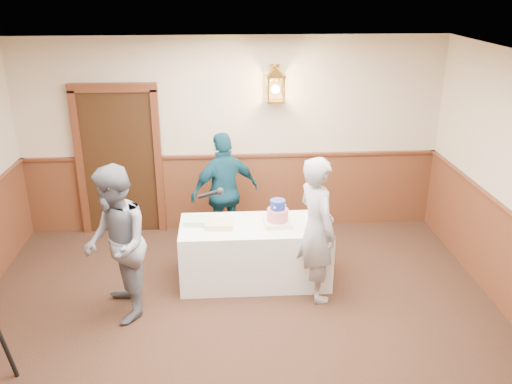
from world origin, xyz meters
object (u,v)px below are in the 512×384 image
(baker, at_px, (317,229))
(display_table, at_px, (255,252))
(sheet_cake_green, at_px, (198,221))
(sheet_cake_yellow, at_px, (219,224))
(tiered_cake, at_px, (278,215))
(interviewer, at_px, (116,245))
(assistant_p, at_px, (225,192))

(baker, bearing_deg, display_table, 38.61)
(display_table, bearing_deg, sheet_cake_green, 174.45)
(sheet_cake_yellow, bearing_deg, tiered_cake, 0.75)
(sheet_cake_yellow, bearing_deg, interviewer, -150.09)
(tiered_cake, xyz_separation_m, sheet_cake_yellow, (-0.69, -0.01, -0.09))
(sheet_cake_yellow, relative_size, sheet_cake_green, 1.13)
(tiered_cake, distance_m, interviewer, 1.90)
(display_table, xyz_separation_m, tiered_cake, (0.27, -0.03, 0.50))
(sheet_cake_yellow, relative_size, baker, 0.19)
(display_table, xyz_separation_m, interviewer, (-1.52, -0.67, 0.49))
(display_table, relative_size, assistant_p, 1.09)
(interviewer, height_order, baker, interviewer)
(display_table, distance_m, tiered_cake, 0.57)
(tiered_cake, height_order, interviewer, interviewer)
(sheet_cake_green, bearing_deg, interviewer, -138.90)
(interviewer, xyz_separation_m, baker, (2.19, 0.26, -0.01))
(sheet_cake_yellow, relative_size, interviewer, 0.19)
(sheet_cake_yellow, relative_size, assistant_p, 0.20)
(baker, xyz_separation_m, assistant_p, (-1.02, 1.31, -0.04))
(interviewer, bearing_deg, display_table, 96.74)
(sheet_cake_yellow, xyz_separation_m, assistant_p, (0.08, 0.94, 0.04))
(tiered_cake, distance_m, sheet_cake_yellow, 0.70)
(interviewer, bearing_deg, baker, 79.87)
(display_table, height_order, interviewer, interviewer)
(display_table, xyz_separation_m, sheet_cake_green, (-0.68, 0.07, 0.41))
(tiered_cake, relative_size, interviewer, 0.19)
(display_table, distance_m, sheet_cake_yellow, 0.59)
(display_table, xyz_separation_m, baker, (0.67, -0.40, 0.48))
(tiered_cake, xyz_separation_m, assistant_p, (-0.62, 0.94, -0.05))
(assistant_p, bearing_deg, interviewer, 30.01)
(sheet_cake_green, height_order, baker, baker)
(display_table, height_order, baker, baker)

